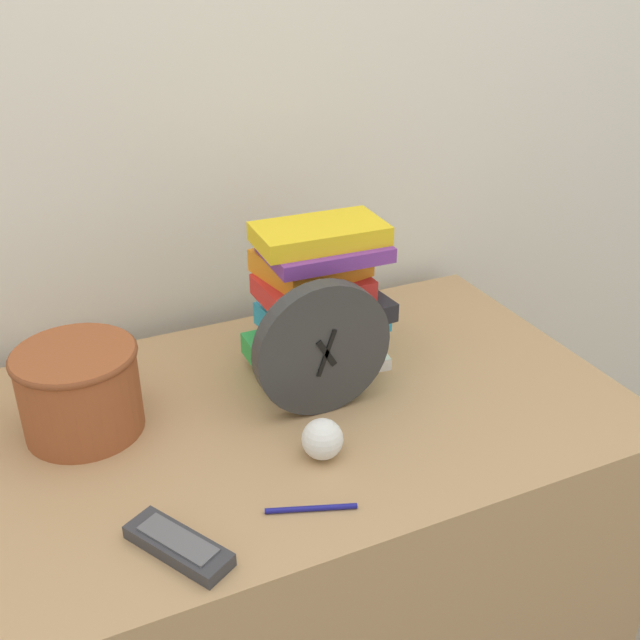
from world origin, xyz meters
TOP-DOWN VIEW (x-y plane):
  - wall_back at (0.00, 0.76)m, footprint 6.00×0.04m
  - desk at (0.00, 0.34)m, footprint 1.23×0.69m
  - desk_clock at (0.10, 0.32)m, footprint 0.23×0.03m
  - book_stack at (0.15, 0.46)m, footprint 0.26×0.22m
  - basket at (-0.28, 0.43)m, footprint 0.20×0.20m
  - tv_remote at (-0.21, 0.10)m, footprint 0.12×0.16m
  - crumpled_paper_ball at (0.04, 0.20)m, footprint 0.06×0.06m
  - pen at (-0.02, 0.10)m, footprint 0.13×0.05m

SIDE VIEW (x-z plane):
  - desk at x=0.00m, z-range 0.00..0.70m
  - pen at x=-0.02m, z-range 0.70..0.71m
  - tv_remote at x=-0.21m, z-range 0.70..0.72m
  - crumpled_paper_ball at x=0.04m, z-range 0.70..0.77m
  - basket at x=-0.28m, z-range 0.71..0.85m
  - desk_clock at x=0.10m, z-range 0.70..0.94m
  - book_stack at x=0.15m, z-range 0.70..0.97m
  - wall_back at x=0.00m, z-range 0.00..2.40m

